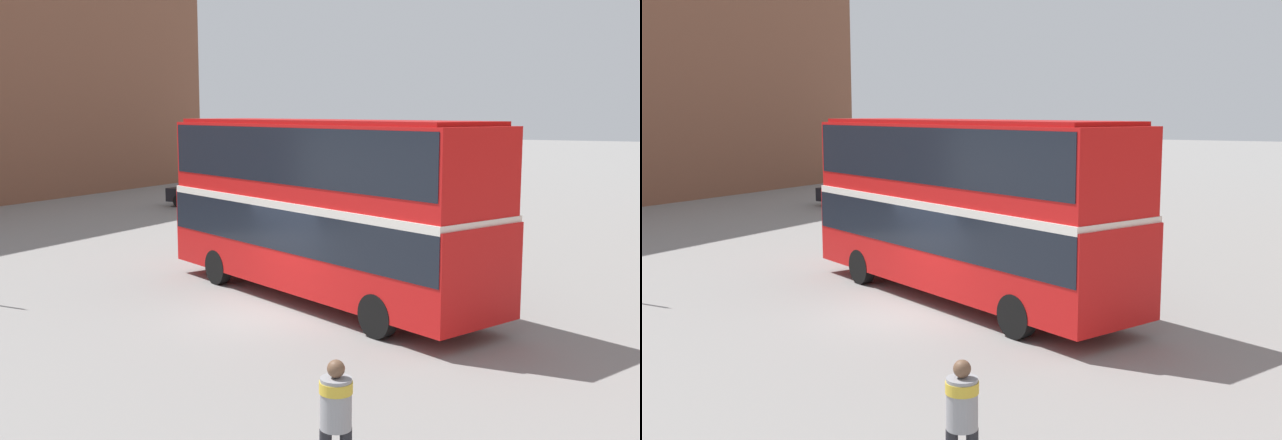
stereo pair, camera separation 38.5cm
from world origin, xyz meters
The scene contains 4 objects.
ground_plane centered at (0.00, 0.00, 0.00)m, with size 240.00×240.00×0.00m, color gray.
double_decker_bus centered at (0.45, 1.91, 2.68)m, with size 10.85×6.67×4.69m.
pedestrian_foreground centered at (5.27, -6.93, 1.09)m, with size 0.61×0.61×1.77m.
parked_car_kerb_near centered at (-13.57, 16.41, 0.74)m, with size 4.18×1.95×1.44m.
Camera 2 is at (9.62, -14.94, 4.89)m, focal length 42.00 mm.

